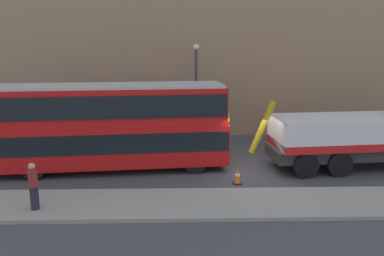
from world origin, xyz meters
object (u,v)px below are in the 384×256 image
at_px(traffic_cone_near_bus, 237,176).
at_px(street_lamp, 196,85).
at_px(recovery_tow_truck, 373,132).
at_px(double_decker_bus, 110,124).
at_px(pedestrian_onlooker, 33,187).

bearing_deg(traffic_cone_near_bus, street_lamp, 101.81).
bearing_deg(traffic_cone_near_bus, recovery_tow_truck, 17.58).
bearing_deg(double_decker_bus, traffic_cone_near_bus, -25.75).
bearing_deg(recovery_tow_truck, traffic_cone_near_bus, -168.07).
bearing_deg(pedestrian_onlooker, traffic_cone_near_bus, -10.18).
xyz_separation_m(double_decker_bus, street_lamp, (4.23, 5.20, 1.24)).
distance_m(recovery_tow_truck, traffic_cone_near_bus, 7.27).
bearing_deg(traffic_cone_near_bus, double_decker_bus, 159.89).
bearing_deg(double_decker_bus, pedestrian_onlooker, -116.47).
xyz_separation_m(pedestrian_onlooker, street_lamp, (6.08, 10.06, 2.49)).
height_order(recovery_tow_truck, traffic_cone_near_bus, recovery_tow_truck).
relative_size(double_decker_bus, traffic_cone_near_bus, 15.55).
relative_size(recovery_tow_truck, traffic_cone_near_bus, 14.21).
relative_size(traffic_cone_near_bus, street_lamp, 0.12).
relative_size(pedestrian_onlooker, street_lamp, 0.29).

